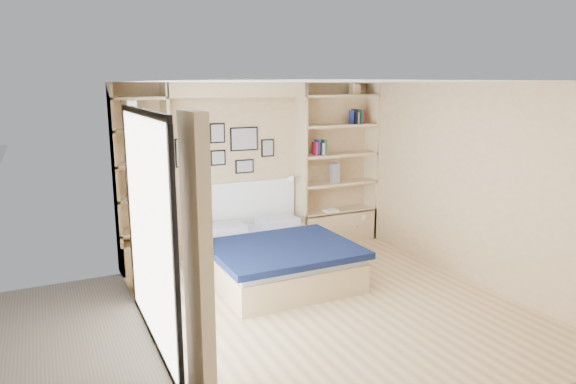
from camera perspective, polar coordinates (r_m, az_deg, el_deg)
name	(u,v)px	position (r m, az deg, el deg)	size (l,w,h in m)	color
ground	(329,305)	(6.02, 4.62, -12.40)	(4.50, 4.50, 0.00)	#D5B47A
room_shell	(247,191)	(6.84, -4.53, 0.06)	(4.50, 4.50, 4.50)	tan
bed	(272,256)	(6.75, -1.82, -7.12)	(1.74, 2.20, 1.07)	tan
photo_gallery	(224,147)	(7.38, -7.09, 5.03)	(1.48, 0.02, 0.82)	black
reading_lamps	(241,183)	(7.30, -5.29, 0.99)	(1.92, 0.12, 0.15)	silver
shelf_decor	(322,137)	(7.85, 3.83, 6.12)	(3.50, 0.23, 2.03)	#B11A3F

